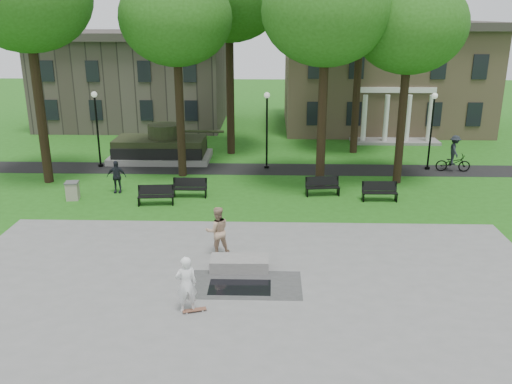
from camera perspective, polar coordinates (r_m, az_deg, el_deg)
ground at (r=22.43m, az=-0.52°, el=-6.03°), size 120.00×120.00×0.00m
plaza at (r=17.99m, az=-1.15°, el=-12.59°), size 22.00×16.00×0.02m
footpath at (r=33.72m, az=0.26°, el=2.42°), size 44.00×2.60×0.01m
building_right at (r=47.56m, az=13.13°, el=11.96°), size 17.00×12.00×8.60m
building_left at (r=48.71m, az=-12.58°, el=11.25°), size 15.00×10.00×7.20m
tree_1 at (r=31.37m, az=-8.44°, el=17.61°), size 6.20×6.20×11.63m
tree_2 at (r=29.04m, az=7.40°, el=18.32°), size 6.60×6.60×12.16m
tree_3 at (r=30.77m, az=15.89°, el=16.46°), size 6.00×6.00×11.19m
tree_5 at (r=37.35m, az=11.06°, el=18.66°), size 6.40×6.40×12.44m
lamp_left at (r=35.06m, az=-16.41°, el=6.98°), size 0.36×0.36×4.73m
lamp_mid at (r=33.35m, az=1.15°, el=7.17°), size 0.36×0.36×4.73m
lamp_right at (r=34.72m, az=18.01°, el=6.72°), size 0.36×0.36×4.73m
tank_monument at (r=36.16m, az=-9.97°, el=4.64°), size 7.45×3.40×2.40m
puddle at (r=19.47m, az=-1.72°, el=-9.99°), size 2.20×1.20×0.00m
concrete_block at (r=20.68m, az=-1.75°, el=-7.51°), size 2.21×1.03×0.45m
skateboard at (r=18.13m, az=-6.50°, el=-12.30°), size 0.80×0.43×0.07m
skateboarder at (r=17.74m, az=-7.36°, el=-9.61°), size 0.82×0.68×1.93m
friend_watching at (r=21.63m, az=-4.09°, el=-4.08°), size 1.16×1.02×2.01m
pedestrian_walker at (r=30.04m, az=-14.47°, el=1.58°), size 1.06×0.48×1.78m
cyclist at (r=35.16m, az=20.09°, el=3.49°), size 2.10×1.20×2.25m
park_bench_0 at (r=27.82m, az=-10.48°, el=-0.27°), size 1.83×0.68×1.00m
park_bench_1 at (r=28.74m, az=-6.97°, el=0.52°), size 1.80×0.53×1.00m
park_bench_2 at (r=28.98m, az=7.02°, el=0.67°), size 1.84×0.75×1.00m
park_bench_3 at (r=28.64m, az=12.88°, el=0.12°), size 1.80×0.54×1.00m
trash_bin at (r=29.66m, az=-18.75°, el=0.14°), size 0.74×0.74×0.96m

